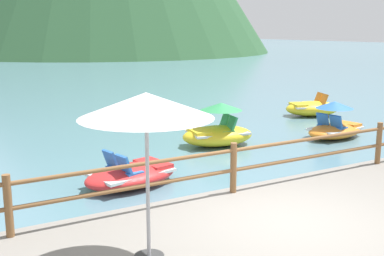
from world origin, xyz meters
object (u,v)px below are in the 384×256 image
(beach_umbrella, at_px, (146,108))
(pedal_boat_0, at_px, (132,174))
(pedal_boat_3, at_px, (312,108))
(pedal_boat_1, at_px, (335,126))
(pedal_boat_2, at_px, (218,131))

(beach_umbrella, distance_m, pedal_boat_0, 4.93)
(beach_umbrella, bearing_deg, pedal_boat_3, 38.00)
(beach_umbrella, xyz_separation_m, pedal_boat_0, (1.48, 4.16, -2.20))
(pedal_boat_1, xyz_separation_m, pedal_boat_3, (2.14, 3.29, -0.07))
(beach_umbrella, xyz_separation_m, pedal_boat_1, (8.96, 5.38, -2.06))
(pedal_boat_1, height_order, pedal_boat_2, pedal_boat_2)
(pedal_boat_0, relative_size, pedal_boat_1, 1.02)
(pedal_boat_3, bearing_deg, pedal_boat_0, -154.86)
(beach_umbrella, relative_size, pedal_boat_3, 0.90)
(pedal_boat_2, bearing_deg, beach_umbrella, -129.05)
(pedal_boat_0, bearing_deg, pedal_boat_1, 9.31)
(beach_umbrella, xyz_separation_m, pedal_boat_3, (11.10, 8.67, -2.13))
(pedal_boat_2, relative_size, pedal_boat_3, 0.95)
(beach_umbrella, height_order, pedal_boat_0, beach_umbrella)
(pedal_boat_1, bearing_deg, pedal_boat_0, -170.69)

